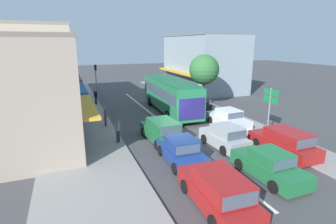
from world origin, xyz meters
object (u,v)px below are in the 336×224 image
object	(u,v)px
sedan_adjacent_lane_lead	(269,165)
parked_wagon_kerb_third	(194,103)
sedan_queue_gap_filler	(181,151)
hatchback_queue_far_back	(225,137)
parked_hatchback_kerb_rear	(172,93)
directional_road_sign	(270,100)
pedestrian_with_handbag_near	(105,115)
pedestrian_browsing_midblock	(118,129)
pedestrian_far_walker	(96,96)
parked_sedan_kerb_second	(228,119)
parked_wagon_kerb_front	(284,142)
traffic_light_downstreet	(96,76)
wagon_behind_bus_mid	(218,191)
wagon_adjacent_lane_trail	(162,131)
street_tree_right	(204,70)
city_bus	(170,93)

from	to	relation	value
sedan_adjacent_lane_lead	parked_wagon_kerb_third	size ratio (longest dim) A/B	0.94
sedan_queue_gap_filler	hatchback_queue_far_back	xyz separation A→B (m)	(3.59, 1.00, 0.05)
parked_wagon_kerb_third	parked_hatchback_kerb_rear	size ratio (longest dim) A/B	1.22
directional_road_sign	pedestrian_with_handbag_near	bearing A→B (deg)	149.29
parked_wagon_kerb_third	pedestrian_browsing_midblock	world-z (taller)	pedestrian_browsing_midblock
directional_road_sign	pedestrian_far_walker	size ratio (longest dim) A/B	2.21
pedestrian_with_handbag_near	pedestrian_browsing_midblock	xyz separation A→B (m)	(0.25, -4.07, 0.00)
parked_sedan_kerb_second	pedestrian_far_walker	distance (m)	15.00
sedan_queue_gap_filler	parked_wagon_kerb_front	size ratio (longest dim) A/B	0.94
sedan_queue_gap_filler	parked_wagon_kerb_third	size ratio (longest dim) A/B	0.94
parked_wagon_kerb_front	pedestrian_browsing_midblock	distance (m)	10.75
traffic_light_downstreet	pedestrian_far_walker	size ratio (longest dim) A/B	2.58
hatchback_queue_far_back	parked_sedan_kerb_second	world-z (taller)	hatchback_queue_far_back
parked_wagon_kerb_third	pedestrian_with_handbag_near	world-z (taller)	pedestrian_with_handbag_near
parked_hatchback_kerb_rear	pedestrian_browsing_midblock	xyz separation A→B (m)	(-9.16, -12.60, 0.36)
sedan_queue_gap_filler	directional_road_sign	xyz separation A→B (m)	(7.79, 1.74, 2.04)
wagon_behind_bus_mid	hatchback_queue_far_back	xyz separation A→B (m)	(3.93, 5.49, -0.04)
sedan_adjacent_lane_lead	parked_wagon_kerb_front	distance (m)	3.64
wagon_behind_bus_mid	pedestrian_far_walker	xyz separation A→B (m)	(-2.57, 21.07, 0.32)
parked_sedan_kerb_second	sedan_adjacent_lane_lead	bearing A→B (deg)	-109.96
hatchback_queue_far_back	parked_wagon_kerb_third	world-z (taller)	parked_wagon_kerb_third
wagon_adjacent_lane_trail	sedan_queue_gap_filler	bearing A→B (deg)	-92.02
sedan_queue_gap_filler	parked_wagon_kerb_front	distance (m)	6.58
wagon_adjacent_lane_trail	street_tree_right	world-z (taller)	street_tree_right
city_bus	traffic_light_downstreet	bearing A→B (deg)	123.13
parked_sedan_kerb_second	pedestrian_browsing_midblock	distance (m)	9.26
wagon_behind_bus_mid	parked_sedan_kerb_second	xyz separation A→B (m)	(6.72, 9.30, -0.08)
wagon_behind_bus_mid	parked_sedan_kerb_second	distance (m)	11.47
street_tree_right	city_bus	bearing A→B (deg)	-174.45
city_bus	wagon_adjacent_lane_trail	xyz separation A→B (m)	(-3.58, -7.44, -1.14)
parked_wagon_kerb_third	directional_road_sign	distance (m)	9.44
parked_wagon_kerb_third	street_tree_right	distance (m)	3.56
sedan_queue_gap_filler	parked_hatchback_kerb_rear	distance (m)	17.89
parked_sedan_kerb_second	pedestrian_far_walker	world-z (taller)	pedestrian_far_walker
traffic_light_downstreet	pedestrian_far_walker	world-z (taller)	traffic_light_downstreet
parked_hatchback_kerb_rear	traffic_light_downstreet	world-z (taller)	traffic_light_downstreet
parked_wagon_kerb_third	pedestrian_far_walker	world-z (taller)	pedestrian_far_walker
hatchback_queue_far_back	parked_hatchback_kerb_rear	bearing A→B (deg)	80.19
sedan_queue_gap_filler	street_tree_right	size ratio (longest dim) A/B	0.76
wagon_behind_bus_mid	parked_hatchback_kerb_rear	size ratio (longest dim) A/B	1.23
parked_sedan_kerb_second	parked_wagon_kerb_third	world-z (taller)	parked_wagon_kerb_third
sedan_queue_gap_filler	pedestrian_with_handbag_near	xyz separation A→B (m)	(-3.10, 8.21, 0.40)
sedan_adjacent_lane_lead	wagon_adjacent_lane_trail	xyz separation A→B (m)	(-3.32, 6.82, 0.08)
wagon_adjacent_lane_trail	pedestrian_with_handbag_near	xyz separation A→B (m)	(-3.23, 4.66, 0.32)
wagon_behind_bus_mid	traffic_light_downstreet	size ratio (longest dim) A/B	1.09
sedan_queue_gap_filler	pedestrian_with_handbag_near	bearing A→B (deg)	110.69
parked_wagon_kerb_front	pedestrian_far_walker	distance (m)	20.12
wagon_behind_bus_mid	parked_hatchback_kerb_rear	world-z (taller)	wagon_behind_bus_mid
hatchback_queue_far_back	city_bus	bearing A→B (deg)	89.35
parked_hatchback_kerb_rear	parked_sedan_kerb_second	bearing A→B (deg)	-89.68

